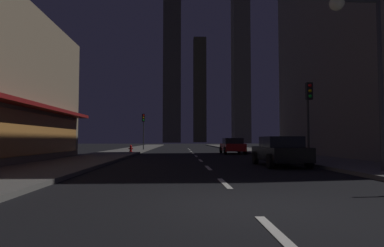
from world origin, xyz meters
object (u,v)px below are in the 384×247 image
object	(u,v)px
traffic_light_near_right	(309,104)
street_lamp_right	(358,39)
traffic_light_far_left	(143,123)
fire_hydrant_far_left	(131,149)
car_parked_near	(280,151)
car_parked_far	(232,146)

from	to	relation	value
traffic_light_near_right	street_lamp_right	bearing A→B (deg)	-91.40
traffic_light_far_left	street_lamp_right	size ratio (longest dim) A/B	0.64
fire_hydrant_far_left	car_parked_near	bearing A→B (deg)	-57.36
traffic_light_near_right	street_lamp_right	distance (m)	5.25
car_parked_far	fire_hydrant_far_left	size ratio (longest dim) A/B	6.48
traffic_light_near_right	street_lamp_right	xyz separation A→B (m)	(-0.12, -4.91, 1.87)
fire_hydrant_far_left	traffic_light_near_right	size ratio (longest dim) A/B	0.16
street_lamp_right	car_parked_far	bearing A→B (deg)	95.73
car_parked_far	street_lamp_right	distance (m)	18.35
car_parked_near	fire_hydrant_far_left	distance (m)	17.62
fire_hydrant_far_left	traffic_light_near_right	xyz separation A→B (m)	(11.40, -13.84, 2.74)
traffic_light_near_right	car_parked_near	bearing A→B (deg)	-152.31
car_parked_near	fire_hydrant_far_left	xyz separation A→B (m)	(-9.50, 14.83, -0.29)
car_parked_near	street_lamp_right	bearing A→B (deg)	-65.52
fire_hydrant_far_left	traffic_light_far_left	distance (m)	7.49
car_parked_far	fire_hydrant_far_left	distance (m)	9.56
fire_hydrant_far_left	street_lamp_right	size ratio (longest dim) A/B	0.10
car_parked_far	traffic_light_near_right	bearing A→B (deg)	-81.58
fire_hydrant_far_left	traffic_light_far_left	size ratio (longest dim) A/B	0.16
fire_hydrant_far_left	car_parked_far	bearing A→B (deg)	-5.98
traffic_light_near_right	traffic_light_far_left	bearing A→B (deg)	117.87
traffic_light_near_right	traffic_light_far_left	xyz separation A→B (m)	(-11.00, 20.80, 0.00)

